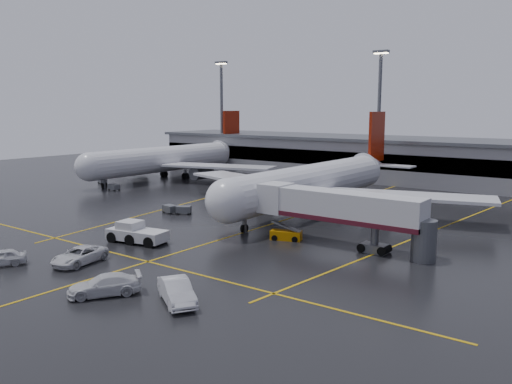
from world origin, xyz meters
The scene contains 22 objects.
ground centered at (0.00, 0.00, 0.00)m, with size 220.00×220.00×0.00m, color black.
apron_line_centre centered at (0.00, 0.00, 0.01)m, with size 0.25×90.00×0.02m, color gold.
apron_line_stop centered at (0.00, -22.00, 0.01)m, with size 60.00×0.25×0.02m, color gold.
apron_line_left centered at (-20.00, 10.00, 0.01)m, with size 0.25×70.00×0.02m, color gold.
apron_line_right centered at (18.00, 10.00, 0.01)m, with size 0.25×70.00×0.02m, color gold.
terminal centered at (0.00, 47.93, 4.32)m, with size 122.00×19.00×8.60m.
light_mast_left centered at (-45.00, 42.00, 14.47)m, with size 3.00×1.20×25.45m.
light_mast_mid centered at (-5.00, 42.00, 14.47)m, with size 3.00×1.20×25.45m.
main_airliner centered at (0.00, 9.70, 4.21)m, with size 48.80×45.60×14.10m.
second_airliner centered at (-42.00, 21.70, 4.21)m, with size 48.80×45.60×14.10m.
jet_bridge centered at (11.87, -6.00, 3.93)m, with size 19.90×3.40×6.05m.
pushback_tractor centered at (-6.65, -17.74, 0.96)m, with size 7.10×3.96×2.40m.
belt_loader centered at (5.94, -7.05, 0.53)m, with size 3.71×2.53×2.17m.
service_van_a centered at (-4.68, -26.28, 0.79)m, with size 2.62×5.69×1.58m, color silver.
service_van_b centered at (4.17, -30.18, 0.82)m, with size 2.29×5.64×1.64m, color silver.
service_van_c centered at (9.91, -27.98, 0.91)m, with size 1.93×5.52×1.82m, color silver.
service_van_d centered at (-9.97, -31.10, 0.78)m, with size 1.84×4.56×1.56m, color silver.
baggage_cart_a centered at (-13.47, -3.42, 0.63)m, with size 2.39×2.16×1.12m.
baggage_cart_b centered at (-15.52, -4.08, 0.63)m, with size 2.19×1.61×1.12m.
baggage_cart_c centered at (-11.83, 6.76, 0.63)m, with size 2.18×1.60×1.12m.
baggage_cart_d centered at (-47.50, 8.78, 0.63)m, with size 2.32×1.90×1.12m.
baggage_cart_e centered at (-38.43, 4.42, 0.63)m, with size 2.07×1.41×1.12m.
Camera 1 is at (37.18, -54.64, 14.48)m, focal length 36.77 mm.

